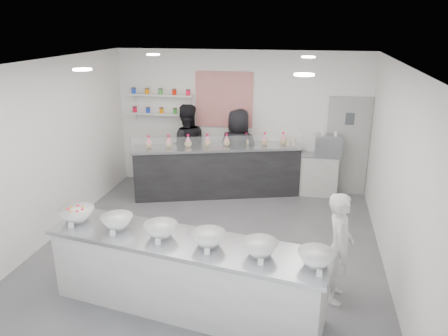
{
  "coord_description": "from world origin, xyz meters",
  "views": [
    {
      "loc": [
        1.51,
        -6.22,
        3.58
      ],
      "look_at": [
        0.17,
        0.4,
        1.29
      ],
      "focal_mm": 35.0,
      "sensor_mm": 36.0,
      "label": 1
    }
  ],
  "objects_px": {
    "prep_counter": "(185,275)",
    "staff_right": "(238,151)",
    "woman_prep": "(339,248)",
    "staff_left": "(186,147)",
    "back_bar": "(217,171)",
    "espresso_machine": "(329,146)",
    "espresso_ledge": "(309,174)"
  },
  "relations": [
    {
      "from": "espresso_machine",
      "to": "staff_right",
      "type": "distance_m",
      "value": 1.89
    },
    {
      "from": "prep_counter",
      "to": "espresso_ledge",
      "type": "xyz_separation_m",
      "value": [
        1.49,
        4.35,
        -0.05
      ]
    },
    {
      "from": "back_bar",
      "to": "woman_prep",
      "type": "distance_m",
      "value": 4.06
    },
    {
      "from": "back_bar",
      "to": "espresso_ledge",
      "type": "height_order",
      "value": "back_bar"
    },
    {
      "from": "espresso_machine",
      "to": "staff_left",
      "type": "relative_size",
      "value": 0.29
    },
    {
      "from": "back_bar",
      "to": "staff_right",
      "type": "distance_m",
      "value": 0.61
    },
    {
      "from": "back_bar",
      "to": "staff_left",
      "type": "relative_size",
      "value": 1.85
    },
    {
      "from": "espresso_ledge",
      "to": "staff_right",
      "type": "distance_m",
      "value": 1.6
    },
    {
      "from": "prep_counter",
      "to": "espresso_ledge",
      "type": "bearing_deg",
      "value": 80.54
    },
    {
      "from": "prep_counter",
      "to": "woman_prep",
      "type": "distance_m",
      "value": 2.02
    },
    {
      "from": "back_bar",
      "to": "staff_right",
      "type": "height_order",
      "value": "staff_right"
    },
    {
      "from": "staff_left",
      "to": "woman_prep",
      "type": "bearing_deg",
      "value": 112.51
    },
    {
      "from": "staff_left",
      "to": "espresso_machine",
      "type": "bearing_deg",
      "value": 165.04
    },
    {
      "from": "prep_counter",
      "to": "staff_right",
      "type": "height_order",
      "value": "staff_right"
    },
    {
      "from": "prep_counter",
      "to": "back_bar",
      "type": "bearing_deg",
      "value": 105.73
    },
    {
      "from": "espresso_machine",
      "to": "staff_left",
      "type": "xyz_separation_m",
      "value": [
        -3.02,
        -0.18,
        -0.15
      ]
    },
    {
      "from": "espresso_machine",
      "to": "staff_right",
      "type": "relative_size",
      "value": 0.3
    },
    {
      "from": "espresso_ledge",
      "to": "espresso_machine",
      "type": "xyz_separation_m",
      "value": [
        0.36,
        0.0,
        0.65
      ]
    },
    {
      "from": "espresso_ledge",
      "to": "staff_left",
      "type": "relative_size",
      "value": 0.63
    },
    {
      "from": "espresso_machine",
      "to": "woman_prep",
      "type": "bearing_deg",
      "value": -88.94
    },
    {
      "from": "staff_right",
      "to": "back_bar",
      "type": "bearing_deg",
      "value": 42.32
    },
    {
      "from": "back_bar",
      "to": "espresso_machine",
      "type": "bearing_deg",
      "value": -6.39
    },
    {
      "from": "woman_prep",
      "to": "staff_left",
      "type": "bearing_deg",
      "value": 43.42
    },
    {
      "from": "espresso_ledge",
      "to": "espresso_machine",
      "type": "distance_m",
      "value": 0.75
    },
    {
      "from": "staff_left",
      "to": "staff_right",
      "type": "distance_m",
      "value": 1.15
    },
    {
      "from": "woman_prep",
      "to": "prep_counter",
      "type": "bearing_deg",
      "value": 109.95
    },
    {
      "from": "espresso_ledge",
      "to": "staff_left",
      "type": "xyz_separation_m",
      "value": [
        -2.66,
        -0.18,
        0.5
      ]
    },
    {
      "from": "staff_left",
      "to": "back_bar",
      "type": "bearing_deg",
      "value": 141.87
    },
    {
      "from": "woman_prep",
      "to": "staff_left",
      "type": "distance_m",
      "value": 4.73
    },
    {
      "from": "prep_counter",
      "to": "staff_right",
      "type": "bearing_deg",
      "value": 99.84
    },
    {
      "from": "espresso_machine",
      "to": "prep_counter",
      "type": "bearing_deg",
      "value": -112.96
    },
    {
      "from": "woman_prep",
      "to": "staff_right",
      "type": "xyz_separation_m",
      "value": [
        -1.95,
        3.57,
        0.15
      ]
    }
  ]
}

